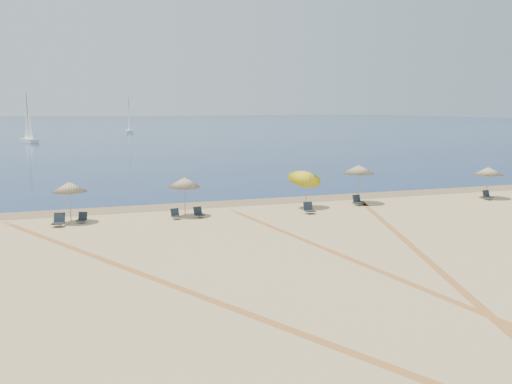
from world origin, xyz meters
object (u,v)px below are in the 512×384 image
at_px(umbrella_2, 184,182).
at_px(sailboat_0, 28,127).
at_px(umbrella_5, 488,171).
at_px(chair_3, 176,214).
at_px(umbrella_4, 359,169).
at_px(chair_1, 59,221).
at_px(umbrella_1, 69,187).
at_px(chair_2, 82,218).
at_px(chair_6, 358,201).
at_px(chair_4, 199,213).
at_px(sailboat_1, 129,122).
at_px(chair_5, 309,208).
at_px(umbrella_3, 305,175).
at_px(chair_7, 487,196).

height_order(umbrella_2, sailboat_0, sailboat_0).
relative_size(umbrella_5, chair_3, 3.42).
distance_m(umbrella_4, chair_1, 18.91).
bearing_deg(umbrella_1, chair_1, -125.69).
relative_size(umbrella_2, chair_2, 3.34).
bearing_deg(chair_6, chair_2, 172.23).
bearing_deg(chair_2, chair_3, 14.13).
height_order(chair_4, sailboat_1, sailboat_1).
relative_size(umbrella_2, sailboat_1, 0.26).
xyz_separation_m(umbrella_5, chair_5, (-14.24, -1.25, -1.60)).
bearing_deg(chair_6, sailboat_1, 84.07).
relative_size(chair_4, sailboat_0, 0.08).
bearing_deg(chair_1, umbrella_3, 19.10).
bearing_deg(umbrella_2, chair_3, -136.46).
relative_size(chair_2, sailboat_1, 0.08).
bearing_deg(sailboat_1, chair_4, -90.70).
bearing_deg(umbrella_3, chair_2, -179.11).
xyz_separation_m(umbrella_3, chair_5, (-0.50, -1.75, -1.79)).
distance_m(umbrella_3, chair_1, 14.83).
distance_m(umbrella_3, umbrella_4, 4.10).
xyz_separation_m(umbrella_2, chair_5, (7.22, -1.58, -1.71)).
xyz_separation_m(umbrella_5, chair_4, (-20.79, -0.31, -1.64)).
xyz_separation_m(chair_1, sailboat_1, (14.68, 112.55, 2.42)).
distance_m(umbrella_3, sailboat_0, 80.27).
height_order(umbrella_2, chair_4, umbrella_2).
distance_m(chair_1, chair_2, 1.34).
height_order(umbrella_4, chair_3, umbrella_4).
bearing_deg(chair_3, chair_1, 168.48).
bearing_deg(sailboat_1, chair_6, -85.24).
height_order(umbrella_1, umbrella_2, umbrella_2).
bearing_deg(chair_2, umbrella_2, 21.20).
xyz_separation_m(umbrella_5, sailboat_0, (-35.21, 77.84, 0.81)).
bearing_deg(chair_1, chair_6, 17.88).
xyz_separation_m(umbrella_5, sailboat_1, (-13.76, 112.27, 0.82)).
bearing_deg(umbrella_1, chair_3, -8.86).
distance_m(umbrella_4, sailboat_1, 111.35).
height_order(chair_5, chair_7, chair_5).
height_order(chair_3, sailboat_1, sailboat_1).
bearing_deg(chair_6, sailboat_0, 100.15).
distance_m(umbrella_4, chair_5, 5.45).
xyz_separation_m(chair_5, chair_6, (4.17, 1.56, -0.01)).
height_order(umbrella_3, umbrella_4, umbrella_3).
xyz_separation_m(umbrella_1, umbrella_3, (14.08, -0.08, 0.10)).
xyz_separation_m(umbrella_1, umbrella_2, (6.36, -0.25, 0.02)).
height_order(umbrella_1, chair_7, umbrella_1).
height_order(umbrella_4, sailboat_0, sailboat_0).
distance_m(umbrella_1, chair_6, 17.84).
bearing_deg(sailboat_0, chair_1, -107.13).
bearing_deg(chair_3, chair_5, -18.12).
relative_size(umbrella_1, chair_7, 3.61).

